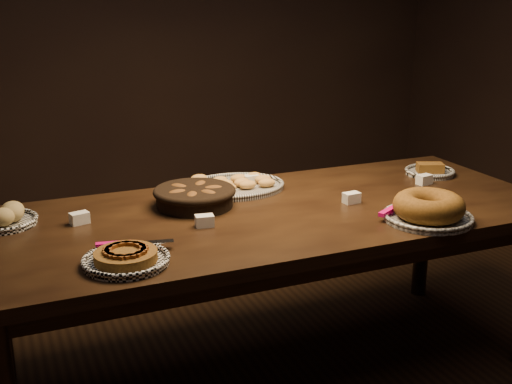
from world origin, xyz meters
name	(u,v)px	position (x,y,z in m)	size (l,w,h in m)	color
ground	(269,370)	(0.00, 0.00, 0.00)	(5.00, 5.00, 0.00)	black
buffet_table	(270,227)	(0.00, 0.00, 0.68)	(2.40, 1.00, 0.75)	black
apple_tart_plate	(126,258)	(-0.66, -0.31, 0.77)	(0.33, 0.29, 0.06)	white
madeleine_platter	(233,185)	(-0.04, 0.34, 0.77)	(0.47, 0.38, 0.05)	black
bundt_cake_plate	(428,209)	(0.52, -0.35, 0.80)	(0.37, 0.37, 0.11)	black
croissant_basket	(195,195)	(-0.27, 0.17, 0.80)	(0.35, 0.35, 0.09)	black
bread_roll_plate	(4,217)	(-1.01, 0.24, 0.78)	(0.26, 0.26, 0.08)	white
loaf_plate	(430,171)	(0.95, 0.20, 0.77)	(0.24, 0.24, 0.06)	black
tent_cards	(270,198)	(0.04, 0.09, 0.77)	(1.64, 0.51, 0.04)	white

